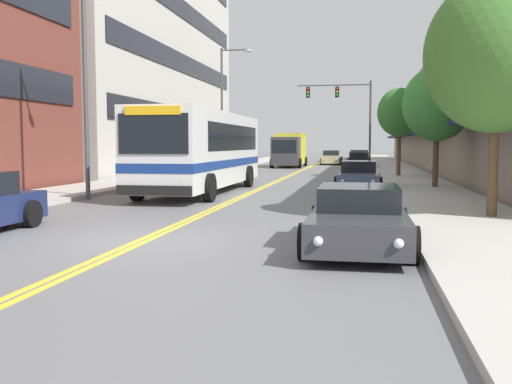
{
  "coord_description": "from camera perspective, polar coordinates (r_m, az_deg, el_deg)",
  "views": [
    {
      "loc": [
        4.45,
        -11.35,
        2.01
      ],
      "look_at": [
        -1.19,
        19.33,
        -0.62
      ],
      "focal_mm": 40.0,
      "sensor_mm": 36.0,
      "label": 1
    }
  ],
  "objects": [
    {
      "name": "street_lamp_left_near",
      "position": [
        21.67,
        -16.27,
        13.01
      ],
      "size": [
        1.8,
        0.28,
        8.92
      ],
      "color": "#47474C",
      "rests_on": "ground_plane"
    },
    {
      "name": "car_slate_blue_parked_right_far",
      "position": [
        25.96,
        10.19,
        1.59
      ],
      "size": [
        2.01,
        4.92,
        1.26
      ],
      "color": "#475675",
      "rests_on": "ground_plane"
    },
    {
      "name": "car_silver_moving_lead",
      "position": [
        64.1,
        7.63,
        3.53
      ],
      "size": [
        2.1,
        4.81,
        1.33
      ],
      "color": "#B7B7BC",
      "rests_on": "ground_plane"
    },
    {
      "name": "storefront_row_right",
      "position": [
        49.15,
        20.64,
        6.81
      ],
      "size": [
        9.1,
        68.0,
        7.96
      ],
      "color": "gray",
      "rests_on": "ground_plane"
    },
    {
      "name": "sidewalk_left",
      "position": [
        49.76,
        -3.09,
        2.58
      ],
      "size": [
        3.32,
        106.0,
        0.15
      ],
      "color": "#B2ADA5",
      "rests_on": "ground_plane"
    },
    {
      "name": "office_tower_left",
      "position": [
        48.25,
        -14.33,
        16.92
      ],
      "size": [
        12.08,
        30.26,
        24.5
      ],
      "color": "#BCB7AD",
      "rests_on": "ground_plane"
    },
    {
      "name": "traffic_signal_mast",
      "position": [
        50.65,
        9.03,
        8.49
      ],
      "size": [
        6.44,
        0.38,
        7.47
      ],
      "color": "#47474C",
      "rests_on": "ground_plane"
    },
    {
      "name": "ground_plane",
      "position": [
        48.59,
        5.16,
        2.43
      ],
      "size": [
        240.0,
        240.0,
        0.0
      ],
      "primitive_type": "plane",
      "color": "slate"
    },
    {
      "name": "street_tree_right_mid",
      "position": [
        26.09,
        17.65,
        8.37
      ],
      "size": [
        2.94,
        2.94,
        5.21
      ],
      "color": "brown",
      "rests_on": "sidewalk_right"
    },
    {
      "name": "car_charcoal_parked_left_mid",
      "position": [
        42.05,
        -1.62,
        2.94
      ],
      "size": [
        2.13,
        4.29,
        1.36
      ],
      "color": "#232328",
      "rests_on": "ground_plane"
    },
    {
      "name": "street_tree_right_near",
      "position": [
        15.98,
        22.96,
        12.54
      ],
      "size": [
        3.62,
        3.62,
        6.11
      ],
      "color": "brown",
      "rests_on": "sidewalk_right"
    },
    {
      "name": "box_truck",
      "position": [
        50.23,
        3.38,
        4.26
      ],
      "size": [
        2.61,
        7.01,
        2.94
      ],
      "color": "#38383D",
      "rests_on": "ground_plane"
    },
    {
      "name": "sidewalk_right",
      "position": [
        48.46,
        13.63,
        2.4
      ],
      "size": [
        3.32,
        106.0,
        0.15
      ],
      "color": "#B2ADA5",
      "rests_on": "ground_plane"
    },
    {
      "name": "car_dark_grey_parked_right_foreground",
      "position": [
        11.29,
        10.22,
        -2.62
      ],
      "size": [
        2.02,
        4.66,
        1.19
      ],
      "color": "#38383D",
      "rests_on": "ground_plane"
    },
    {
      "name": "car_red_parked_left_far",
      "position": [
        34.84,
        -4.17,
        2.51
      ],
      "size": [
        2.04,
        4.24,
        1.31
      ],
      "color": "maroon",
      "rests_on": "ground_plane"
    },
    {
      "name": "car_beige_moving_second",
      "position": [
        56.59,
        7.54,
        3.39
      ],
      "size": [
        2.02,
        4.68,
        1.37
      ],
      "color": "#BCAD89",
      "rests_on": "ground_plane"
    },
    {
      "name": "car_black_parked_right_mid",
      "position": [
        47.8,
        10.24,
        3.1
      ],
      "size": [
        2.04,
        4.72,
        1.37
      ],
      "color": "black",
      "rests_on": "ground_plane"
    },
    {
      "name": "street_lamp_left_far",
      "position": [
        40.86,
        -3.05,
        9.19
      ],
      "size": [
        2.25,
        0.28,
        8.73
      ],
      "color": "#47474C",
      "rests_on": "ground_plane"
    },
    {
      "name": "street_tree_right_far",
      "position": [
        34.98,
        14.17,
        7.71
      ],
      "size": [
        2.61,
        2.61,
        5.16
      ],
      "color": "brown",
      "rests_on": "sidewalk_right"
    },
    {
      "name": "centre_line",
      "position": [
        48.59,
        5.16,
        2.43
      ],
      "size": [
        0.34,
        106.0,
        0.01
      ],
      "color": "yellow",
      "rests_on": "ground_plane"
    },
    {
      "name": "car_white_parked_right_end",
      "position": [
        54.66,
        10.27,
        3.34
      ],
      "size": [
        2.13,
        4.87,
        1.45
      ],
      "color": "white",
      "rests_on": "ground_plane"
    },
    {
      "name": "city_bus",
      "position": [
        23.98,
        -5.28,
        4.41
      ],
      "size": [
        2.94,
        11.59,
        3.27
      ],
      "color": "silver",
      "rests_on": "ground_plane"
    }
  ]
}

